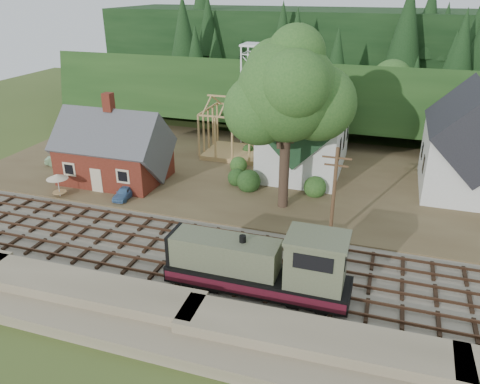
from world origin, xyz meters
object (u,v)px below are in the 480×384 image
(car_green, at_px, (61,160))
(patio_set, at_px, (57,177))
(car_blue, at_px, (124,192))
(locomotive, at_px, (264,267))

(car_green, distance_m, patio_set, 9.05)
(car_blue, height_order, patio_set, patio_set)
(car_blue, bearing_deg, locomotive, -35.59)
(locomotive, distance_m, patio_set, 24.18)
(car_green, bearing_deg, car_blue, -136.30)
(locomotive, height_order, car_green, locomotive)
(car_blue, bearing_deg, patio_set, -169.84)
(locomotive, distance_m, car_green, 32.07)
(locomotive, height_order, car_blue, locomotive)
(car_blue, relative_size, patio_set, 1.44)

